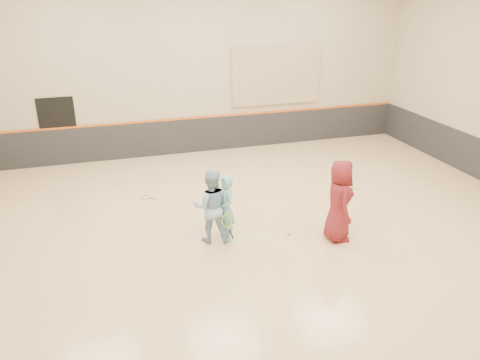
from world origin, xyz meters
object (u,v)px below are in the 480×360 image
object	(u,v)px
girl	(226,209)
instructor	(211,206)
young_man	(339,201)
spare_racket	(145,196)

from	to	relation	value
girl	instructor	bearing A→B (deg)	-104.75
young_man	girl	bearing A→B (deg)	84.67
instructor	young_man	xyz separation A→B (m)	(2.75, -0.74, 0.10)
young_man	spare_racket	size ratio (longest dim) A/B	3.08
young_man	spare_racket	bearing A→B (deg)	58.63
instructor	spare_racket	world-z (taller)	instructor
instructor	spare_racket	xyz separation A→B (m)	(-1.22, 2.79, -0.82)
instructor	young_man	distance (m)	2.85
girl	young_man	world-z (taller)	young_man
instructor	young_man	world-z (taller)	young_man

